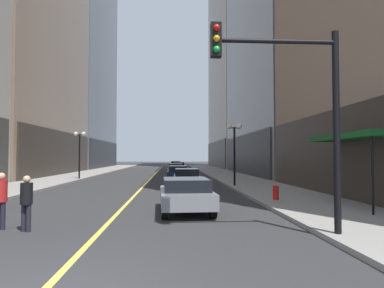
# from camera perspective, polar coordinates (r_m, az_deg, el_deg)

# --- Properties ---
(ground_plane) EXTENTS (200.00, 200.00, 0.00)m
(ground_plane) POSITION_cam_1_polar(r_m,az_deg,el_deg) (40.49, -6.30, -5.13)
(ground_plane) COLOR #2D2D30
(sidewalk_left) EXTENTS (4.50, 78.00, 0.15)m
(sidewalk_left) POSITION_cam_1_polar(r_m,az_deg,el_deg) (41.73, -17.73, -4.85)
(sidewalk_left) COLOR gray
(sidewalk_left) RESTS_ON ground
(sidewalk_right) EXTENTS (4.50, 78.00, 0.15)m
(sidewalk_right) POSITION_cam_1_polar(r_m,az_deg,el_deg) (40.91, 5.36, -4.99)
(sidewalk_right) COLOR gray
(sidewalk_right) RESTS_ON ground
(lane_centre_stripe) EXTENTS (0.16, 70.00, 0.01)m
(lane_centre_stripe) POSITION_cam_1_polar(r_m,az_deg,el_deg) (40.49, -6.30, -5.12)
(lane_centre_stripe) COLOR #E5D64C
(lane_centre_stripe) RESTS_ON ground
(building_right_mid) EXTENTS (10.18, 24.00, 38.94)m
(building_right_mid) POSITION_cam_1_polar(r_m,az_deg,el_deg) (45.46, 15.03, 20.24)
(building_right_mid) COLOR gray
(building_right_mid) RESTS_ON ground
(building_right_far) EXTENTS (11.39, 26.00, 63.22)m
(building_right_far) POSITION_cam_1_polar(r_m,az_deg,el_deg) (73.03, 8.62, 21.65)
(building_right_far) COLOR #B7AD99
(building_right_far) RESTS_ON ground
(storefront_awning_right) EXTENTS (1.60, 5.41, 3.12)m
(storefront_awning_right) POSITION_cam_1_polar(r_m,az_deg,el_deg) (15.99, 25.17, 1.06)
(storefront_awning_right) COLOR #144C1E
(storefront_awning_right) RESTS_ON ground
(car_grey) EXTENTS (2.09, 4.20, 1.32)m
(car_grey) POSITION_cam_1_polar(r_m,az_deg,el_deg) (13.41, -1.05, -8.27)
(car_grey) COLOR slate
(car_grey) RESTS_ON ground
(car_green) EXTENTS (1.82, 4.26, 1.32)m
(car_green) POSITION_cam_1_polar(r_m,az_deg,el_deg) (23.89, -0.91, -5.55)
(car_green) COLOR #196038
(car_green) RESTS_ON ground
(car_navy) EXTENTS (1.90, 4.49, 1.32)m
(car_navy) POSITION_cam_1_polar(r_m,az_deg,el_deg) (31.09, -2.37, -4.74)
(car_navy) COLOR #141E4C
(car_navy) RESTS_ON ground
(car_yellow) EXTENTS (1.94, 4.46, 1.32)m
(car_yellow) POSITION_cam_1_polar(r_m,az_deg,el_deg) (40.22, -2.71, -4.13)
(car_yellow) COLOR yellow
(car_yellow) RESTS_ON ground
(car_red) EXTENTS (1.86, 4.38, 1.32)m
(car_red) POSITION_cam_1_polar(r_m,az_deg,el_deg) (50.50, -2.21, -3.71)
(car_red) COLOR #B21919
(car_red) RESTS_ON ground
(car_silver) EXTENTS (1.81, 4.60, 1.32)m
(car_silver) POSITION_cam_1_polar(r_m,az_deg,el_deg) (61.43, -2.75, -3.42)
(car_silver) COLOR #B7B7BC
(car_silver) RESTS_ON ground
(pedestrian_in_red_jacket) EXTENTS (0.43, 0.43, 1.68)m
(pedestrian_in_red_jacket) POSITION_cam_1_polar(r_m,az_deg,el_deg) (11.76, -29.17, -7.61)
(pedestrian_in_red_jacket) COLOR black
(pedestrian_in_red_jacket) RESTS_ON ground
(pedestrian_in_black_coat) EXTENTS (0.43, 0.43, 1.61)m
(pedestrian_in_black_coat) POSITION_cam_1_polar(r_m,az_deg,el_deg) (11.10, -25.83, -8.24)
(pedestrian_in_black_coat) COLOR black
(pedestrian_in_black_coat) RESTS_ON ground
(traffic_light_near_right) EXTENTS (3.43, 0.35, 5.65)m
(traffic_light_near_right) POSITION_cam_1_polar(r_m,az_deg,el_deg) (9.50, 17.11, 7.56)
(traffic_light_near_right) COLOR black
(traffic_light_near_right) RESTS_ON ground
(street_lamp_left_far) EXTENTS (1.06, 0.36, 4.43)m
(street_lamp_left_far) POSITION_cam_1_polar(r_m,az_deg,el_deg) (33.04, -18.20, -0.08)
(street_lamp_left_far) COLOR black
(street_lamp_left_far) RESTS_ON ground
(street_lamp_right_mid) EXTENTS (1.06, 0.36, 4.43)m
(street_lamp_right_mid) POSITION_cam_1_polar(r_m,az_deg,el_deg) (23.99, 7.06, 0.55)
(street_lamp_right_mid) COLOR black
(street_lamp_right_mid) RESTS_ON ground
(fire_hydrant_right) EXTENTS (0.28, 0.28, 0.80)m
(fire_hydrant_right) POSITION_cam_1_polar(r_m,az_deg,el_deg) (16.60, 13.75, -8.12)
(fire_hydrant_right) COLOR red
(fire_hydrant_right) RESTS_ON ground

